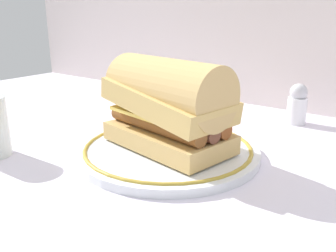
{
  "coord_description": "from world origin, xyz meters",
  "views": [
    {
      "loc": [
        0.31,
        -0.39,
        0.21
      ],
      "look_at": [
        0.01,
        0.01,
        0.04
      ],
      "focal_mm": 39.05,
      "sensor_mm": 36.0,
      "label": 1
    }
  ],
  "objects": [
    {
      "name": "ground_plane",
      "position": [
        0.0,
        0.0,
        0.0
      ],
      "size": [
        1.5,
        1.5,
        0.0
      ],
      "primitive_type": "plane",
      "color": "silver"
    },
    {
      "name": "plate",
      "position": [
        0.01,
        0.01,
        0.01
      ],
      "size": [
        0.27,
        0.27,
        0.01
      ],
      "color": "white",
      "rests_on": "ground_plane"
    },
    {
      "name": "sausage_sandwich",
      "position": [
        0.01,
        0.01,
        0.08
      ],
      "size": [
        0.2,
        0.13,
        0.13
      ],
      "rotation": [
        0.0,
        0.0,
        -0.18
      ],
      "color": "tan",
      "rests_on": "plate"
    },
    {
      "name": "salt_shaker",
      "position": [
        0.1,
        0.28,
        0.04
      ],
      "size": [
        0.04,
        0.04,
        0.08
      ],
      "color": "white",
      "rests_on": "ground_plane"
    }
  ]
}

